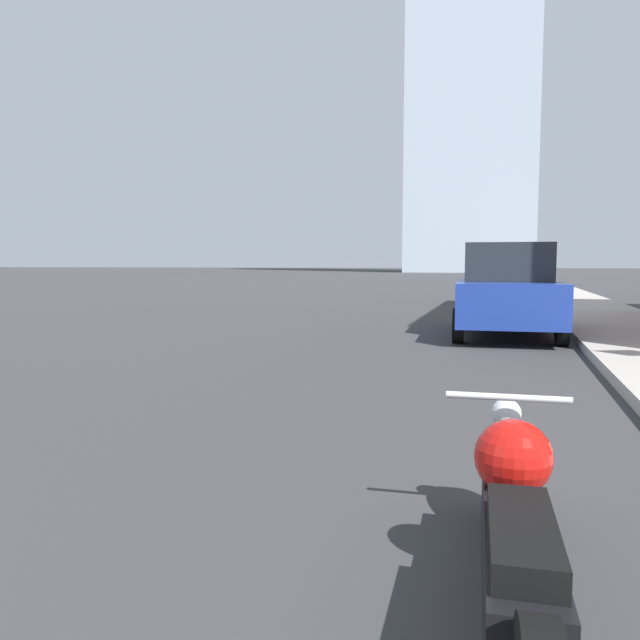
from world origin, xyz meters
The scene contains 6 objects.
sidewalk centered at (6.13, 40.00, 0.07)m, with size 2.41×240.00×0.15m.
distant_tower centered at (-1.70, 108.72, 40.61)m, with size 19.87×19.87×81.22m.
motorcycle centered at (3.75, 3.87, 0.37)m, with size 0.62×2.52×0.76m.
parked_car_blue centered at (3.73, 13.95, 0.88)m, with size 2.10×4.09×1.79m.
parked_car_red centered at (3.89, 26.14, 0.87)m, with size 2.08×4.67×1.70m.
parked_car_black centered at (3.61, 38.92, 0.86)m, with size 1.86×4.26×1.73m.
Camera 1 is at (3.68, 1.41, 1.41)m, focal length 35.00 mm.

